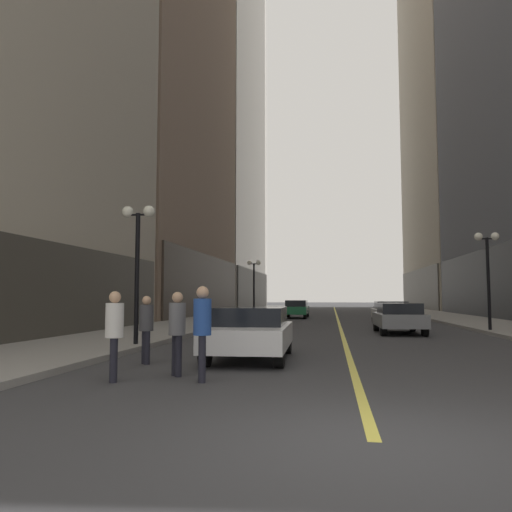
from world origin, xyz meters
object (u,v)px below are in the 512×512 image
pedestrian_in_white_shirt (114,329)px  pedestrian_in_grey_suit (177,327)px  car_silver (391,312)px  car_grey (399,317)px  street_lamp_left_near (138,243)px  car_green (296,308)px  car_white (251,331)px  pedestrian_with_orange_bag (146,324)px  street_lamp_right_mid (488,259)px  pedestrian_in_blue_hoodie (202,325)px  street_lamp_left_far (254,275)px

pedestrian_in_white_shirt → pedestrian_in_grey_suit: 1.28m
car_silver → pedestrian_in_grey_suit: (-6.53, -20.46, 0.27)m
car_grey → pedestrian_in_white_shirt: size_ratio=2.42×
car_silver → street_lamp_left_near: (-9.39, -15.51, 2.54)m
street_lamp_left_near → car_green: bearing=81.7°
car_white → pedestrian_with_orange_bag: pedestrian_with_orange_bag is taller
street_lamp_left_near → street_lamp_right_mid: same height
pedestrian_in_white_shirt → street_lamp_right_mid: bearing=52.6°
pedestrian_with_orange_bag → pedestrian_in_blue_hoodie: bearing=-48.9°
car_white → street_lamp_left_near: street_lamp_left_near is taller
car_grey → car_silver: same height
street_lamp_left_far → street_lamp_right_mid: same height
pedestrian_with_orange_bag → street_lamp_left_far: 27.40m
car_white → pedestrian_with_orange_bag: (-2.33, -1.25, 0.21)m
pedestrian_in_grey_suit → street_lamp_left_far: (-2.86, 28.91, 2.27)m
car_green → pedestrian_in_white_shirt: (-1.48, -28.89, 0.27)m
street_lamp_left_far → car_silver: bearing=-42.0°
car_grey → pedestrian_in_white_shirt: pedestrian_in_white_shirt is taller
car_white → pedestrian_in_grey_suit: size_ratio=2.47×
pedestrian_in_blue_hoodie → pedestrian_in_grey_suit: size_ratio=1.06×
car_silver → street_lamp_right_mid: street_lamp_right_mid is taller
car_white → street_lamp_left_far: size_ratio=0.94×
street_lamp_left_near → street_lamp_left_far: same height
pedestrian_in_grey_suit → street_lamp_right_mid: size_ratio=0.38×
street_lamp_right_mid → car_grey: bearing=-167.7°
car_silver → car_grey: bearing=-94.0°
street_lamp_right_mid → pedestrian_in_blue_hoodie: bearing=-123.4°
car_white → car_silver: bearing=72.7°
pedestrian_in_white_shirt → street_lamp_left_near: bearing=108.1°
car_silver → pedestrian_in_grey_suit: pedestrian_in_grey_suit is taller
pedestrian_in_white_shirt → street_lamp_left_near: (-1.89, 5.79, 2.27)m
pedestrian_in_white_shirt → pedestrian_with_orange_bag: (-0.32, 2.49, -0.05)m
car_green → pedestrian_with_orange_bag: bearing=-93.9°
pedestrian_in_blue_hoodie → pedestrian_in_white_shirt: size_ratio=1.06×
car_grey → pedestrian_in_grey_suit: 13.93m
car_silver → street_lamp_right_mid: bearing=-64.1°
pedestrian_with_orange_bag → street_lamp_left_near: size_ratio=0.36×
car_grey → pedestrian_with_orange_bag: size_ratio=2.55×
car_silver → street_lamp_left_far: size_ratio=0.96×
car_silver → pedestrian_with_orange_bag: (-7.81, -18.81, 0.21)m
car_green → street_lamp_left_near: street_lamp_left_near is taller
car_green → pedestrian_in_blue_hoodie: (0.16, -28.65, 0.33)m
car_silver → street_lamp_right_mid: 8.21m
car_grey → pedestrian_in_blue_hoodie: size_ratio=2.29×
street_lamp_left_far → street_lamp_left_near: bearing=-90.0°
car_white → pedestrian_in_blue_hoodie: bearing=-96.0°
car_silver → pedestrian_in_white_shirt: pedestrian_in_white_shirt is taller
car_silver → pedestrian_with_orange_bag: 20.37m
pedestrian_with_orange_bag → street_lamp_right_mid: size_ratio=0.36×
pedestrian_with_orange_bag → street_lamp_left_far: street_lamp_left_far is taller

